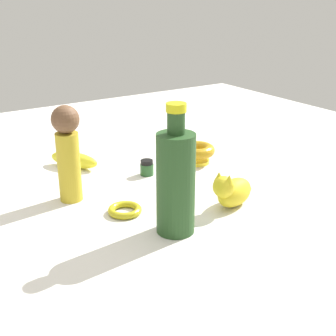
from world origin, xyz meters
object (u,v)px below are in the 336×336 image
at_px(bangle, 125,210).
at_px(banana, 74,160).
at_px(bowl, 197,152).
at_px(person_figure_adult, 68,150).
at_px(nail_polish_jar, 147,167).
at_px(bottle_tall, 176,181).
at_px(cat_figurine, 232,191).

relative_size(bangle, banana, 0.50).
bearing_deg(bowl, person_figure_adult, 95.76).
relative_size(person_figure_adult, nail_polish_jar, 5.50).
bearing_deg(bottle_tall, bangle, 20.81).
bearing_deg(bottle_tall, person_figure_adult, 24.71).
xyz_separation_m(bangle, nail_polish_jar, (0.17, -0.16, 0.01)).
bearing_deg(banana, person_figure_adult, 124.00).
xyz_separation_m(bottle_tall, bowl, (0.31, -0.28, -0.08)).
height_order(person_figure_adult, bowl, person_figure_adult).
bearing_deg(bangle, bowl, -61.90).
height_order(banana, nail_polish_jar, banana).
height_order(bottle_tall, bowl, bottle_tall).
bearing_deg(bottle_tall, bowl, -42.37).
distance_m(bottle_tall, bangle, 0.18).
height_order(bangle, banana, banana).
bearing_deg(person_figure_adult, banana, -24.28).
height_order(person_figure_adult, cat_figurine, person_figure_adult).
xyz_separation_m(person_figure_adult, bowl, (0.04, -0.40, -0.09)).
bearing_deg(bowl, cat_figurine, 159.48).
relative_size(person_figure_adult, bowl, 2.18).
distance_m(bottle_tall, nail_polish_jar, 0.34).
bearing_deg(cat_figurine, person_figure_adult, 51.08).
xyz_separation_m(banana, nail_polish_jar, (-0.16, -0.14, -0.00)).
height_order(cat_figurine, banana, cat_figurine).
bearing_deg(bangle, bottle_tall, -159.19).
distance_m(person_figure_adult, nail_polish_jar, 0.26).
distance_m(bangle, bowl, 0.38).
bearing_deg(nail_polish_jar, cat_figurine, -167.07).
distance_m(cat_figurine, banana, 0.49).
height_order(bottle_tall, banana, bottle_tall).
distance_m(person_figure_adult, bowl, 0.42).
relative_size(cat_figurine, bangle, 1.85).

